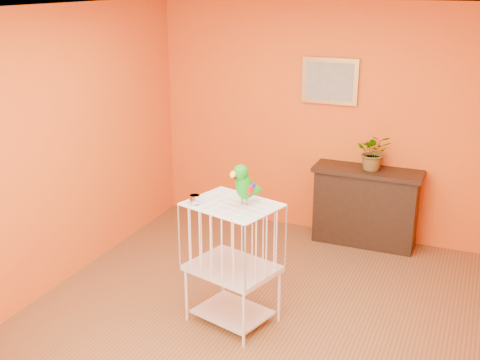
% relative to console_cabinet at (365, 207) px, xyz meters
% --- Properties ---
extents(ground, '(4.50, 4.50, 0.00)m').
position_rel_console_cabinet_xyz_m(ground, '(-0.51, -2.04, -0.43)').
color(ground, brown).
rests_on(ground, ground).
extents(room_shell, '(4.50, 4.50, 4.50)m').
position_rel_console_cabinet_xyz_m(room_shell, '(-0.51, -2.04, 1.15)').
color(room_shell, '#D94B14').
rests_on(room_shell, ground).
extents(console_cabinet, '(1.16, 0.42, 0.86)m').
position_rel_console_cabinet_xyz_m(console_cabinet, '(0.00, 0.00, 0.00)').
color(console_cabinet, black).
rests_on(console_cabinet, ground).
extents(potted_plant, '(0.44, 0.47, 0.31)m').
position_rel_console_cabinet_xyz_m(potted_plant, '(0.05, -0.01, 0.58)').
color(potted_plant, '#26722D').
rests_on(potted_plant, console_cabinet).
extents(framed_picture, '(0.62, 0.04, 0.50)m').
position_rel_console_cabinet_xyz_m(framed_picture, '(-0.51, 0.17, 1.32)').
color(framed_picture, '#A9803C').
rests_on(framed_picture, room_shell).
extents(birdcage, '(0.82, 0.71, 1.08)m').
position_rel_console_cabinet_xyz_m(birdcage, '(-0.70, -2.04, 0.13)').
color(birdcage, silver).
rests_on(birdcage, ground).
extents(feed_cup, '(0.09, 0.09, 0.07)m').
position_rel_console_cabinet_xyz_m(feed_cup, '(-0.99, -2.14, 0.68)').
color(feed_cup, silver).
rests_on(feed_cup, birdcage).
extents(parrot, '(0.21, 0.30, 0.34)m').
position_rel_console_cabinet_xyz_m(parrot, '(-0.61, -2.00, 0.82)').
color(parrot, '#59544C').
rests_on(parrot, birdcage).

